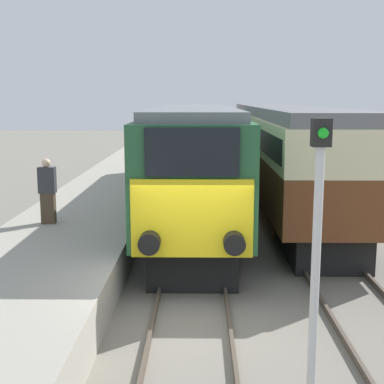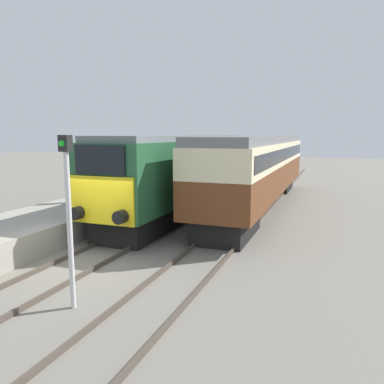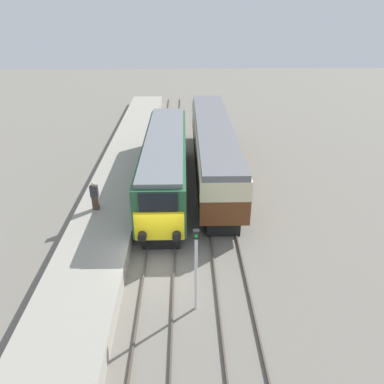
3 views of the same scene
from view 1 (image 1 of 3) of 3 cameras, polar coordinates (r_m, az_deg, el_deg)
The scene contains 8 objects.
ground_plane at distance 10.30m, azimuth -0.10°, elevation -14.14°, with size 120.00×120.00×0.00m, color slate.
platform_left at distance 18.13m, azimuth -10.17°, elevation -2.12°, with size 3.50×50.00×0.90m.
rails_near_track at distance 14.98m, azimuth 0.22°, elevation -6.04°, with size 1.51×60.00×0.14m.
rails_far_track at distance 15.33m, azimuth 13.10°, elevation -5.93°, with size 1.50×60.00×0.14m.
locomotive at distance 17.96m, azimuth 0.34°, elevation 3.59°, with size 2.70×15.00×3.93m.
passenger_carriage at distance 21.05m, azimuth 9.74°, elevation 4.82°, with size 2.75×17.73×3.88m.
person_on_platform at distance 14.68m, azimuth -15.15°, elevation 0.07°, with size 0.44×0.26×1.74m.
signal_post at distance 7.25m, azimuth 13.16°, elevation -5.15°, with size 0.24×0.28×3.96m.
Camera 1 is at (0.16, -9.40, 4.22)m, focal length 50.00 mm.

